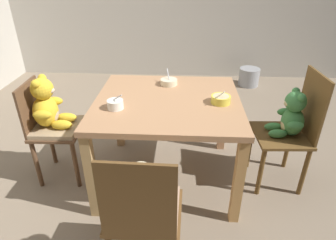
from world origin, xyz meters
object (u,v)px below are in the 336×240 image
Objects in this scene: porridge_bowl_cream_far_center at (169,82)px; porridge_bowl_white_near_left at (115,104)px; teddy_chair_near_front at (143,205)px; metal_pail at (249,77)px; dining_table at (168,111)px; teddy_chair_near_right at (291,122)px; porridge_bowl_yellow_near_right at (221,99)px; teddy_chair_near_left at (50,115)px.

porridge_bowl_white_near_left is (-0.35, -0.47, 0.01)m from porridge_bowl_cream_far_center.
teddy_chair_near_front is 6.04× the size of porridge_bowl_cream_far_center.
porridge_bowl_cream_far_center is at bearing -120.52° from metal_pail.
dining_table is 9.06× the size of porridge_bowl_white_near_left.
teddy_chair_near_right is 1.33m from porridge_bowl_white_near_left.
dining_table is 2.46m from metal_pail.
porridge_bowl_cream_far_center is 0.97× the size of porridge_bowl_yellow_near_right.
teddy_chair_near_left is 0.99m from porridge_bowl_cream_far_center.
teddy_chair_near_left is at bearing 45.82° from teddy_chair_near_front.
dining_table is 3.71× the size of metal_pail.
porridge_bowl_yellow_near_right is (-0.55, -0.04, 0.20)m from teddy_chair_near_right.
porridge_bowl_white_near_left reaches higher than dining_table.
porridge_bowl_white_near_left is (0.57, -0.15, 0.18)m from teddy_chair_near_left.
teddy_chair_near_left is 5.83× the size of porridge_bowl_yellow_near_right.
dining_table is 1.15× the size of teddy_chair_near_right.
porridge_bowl_cream_far_center is at bearing -20.08° from teddy_chair_near_right.
teddy_chair_near_right is 1.36m from teddy_chair_near_front.
teddy_chair_near_right reaches higher than porridge_bowl_white_near_left.
porridge_bowl_cream_far_center reaches higher than dining_table.
teddy_chair_near_front is 5.88× the size of porridge_bowl_yellow_near_right.
porridge_bowl_white_near_left is at bearing 22.66° from teddy_chair_near_front.
dining_table is 0.90m from teddy_chair_near_front.
teddy_chair_near_left is 3.04× the size of metal_pail.
teddy_chair_near_front is 1.21m from porridge_bowl_cream_far_center.
porridge_bowl_yellow_near_right is (1.32, -0.01, 0.17)m from teddy_chair_near_left.
porridge_bowl_white_near_left is at bearing -126.84° from porridge_bowl_cream_far_center.
porridge_bowl_yellow_near_right is at bearing 10.12° from porridge_bowl_white_near_left.
teddy_chair_near_left is 0.61m from porridge_bowl_white_near_left.
teddy_chair_near_right is at bearing 4.21° from porridge_bowl_yellow_near_right.
teddy_chair_near_right is at bearing -47.48° from teddy_chair_near_front.
dining_table is at bearing 25.30° from porridge_bowl_white_near_left.
porridge_bowl_yellow_near_right is (0.39, -0.04, 0.13)m from dining_table.
porridge_bowl_white_near_left is (-0.36, -0.17, 0.13)m from dining_table.
metal_pail is (0.14, 2.14, -0.43)m from teddy_chair_near_right.
metal_pail is at bearing 45.16° from teddy_chair_near_left.
porridge_bowl_yellow_near_right is at bearing -40.18° from porridge_bowl_cream_far_center.
porridge_bowl_yellow_near_right is 2.38m from metal_pail.
porridge_bowl_cream_far_center is (-0.01, 0.30, 0.12)m from dining_table.
porridge_bowl_white_near_left is at bearing -169.88° from porridge_bowl_yellow_near_right.
teddy_chair_near_right reaches higher than porridge_bowl_cream_far_center.
teddy_chair_near_front reaches higher than teddy_chair_near_left.
teddy_chair_near_right is 0.59m from porridge_bowl_yellow_near_right.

